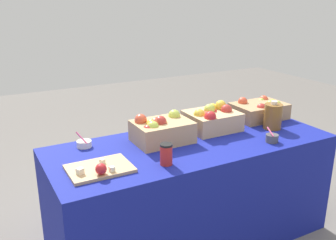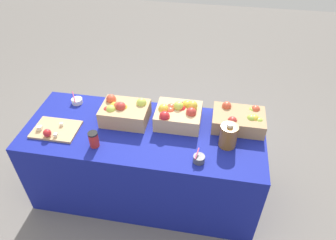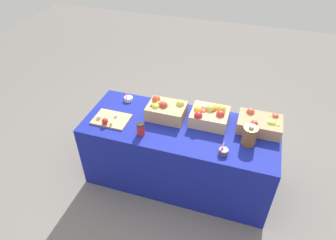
{
  "view_description": "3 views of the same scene",
  "coord_description": "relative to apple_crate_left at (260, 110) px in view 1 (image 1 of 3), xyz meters",
  "views": [
    {
      "loc": [
        -1.24,
        -1.97,
        1.66
      ],
      "look_at": [
        -0.15,
        0.06,
        0.9
      ],
      "focal_mm": 40.3,
      "sensor_mm": 36.0,
      "label": 1
    },
    {
      "loc": [
        0.51,
        -1.76,
        2.37
      ],
      "look_at": [
        0.19,
        0.06,
        0.82
      ],
      "focal_mm": 33.22,
      "sensor_mm": 36.0,
      "label": 2
    },
    {
      "loc": [
        0.57,
        -2.16,
        2.57
      ],
      "look_at": [
        -0.11,
        -0.03,
        0.81
      ],
      "focal_mm": 31.73,
      "sensor_mm": 36.0,
      "label": 3
    }
  ],
  "objects": [
    {
      "name": "apple_crate_middle",
      "position": [
        -0.48,
        -0.03,
        0.01
      ],
      "size": [
        0.36,
        0.3,
        0.19
      ],
      "color": "tan",
      "rests_on": "table"
    },
    {
      "name": "apple_crate_right",
      "position": [
        -0.92,
        -0.08,
        0.02
      ],
      "size": [
        0.37,
        0.27,
        0.19
      ],
      "color": "tan",
      "rests_on": "table"
    },
    {
      "name": "sample_bowl_mid",
      "position": [
        -0.28,
        -0.44,
        -0.04
      ],
      "size": [
        0.08,
        0.09,
        0.09
      ],
      "color": "#4C4C51",
      "rests_on": "table"
    },
    {
      "name": "apple_crate_left",
      "position": [
        0.0,
        0.0,
        0.0
      ],
      "size": [
        0.41,
        0.28,
        0.17
      ],
      "color": "tan",
      "rests_on": "table"
    },
    {
      "name": "table",
      "position": [
        -0.74,
        -0.19,
        -0.44
      ],
      "size": [
        1.9,
        0.76,
        0.74
      ],
      "primitive_type": "cube",
      "color": "navy",
      "rests_on": "ground_plane"
    },
    {
      "name": "cider_jug",
      "position": [
        -0.09,
        -0.23,
        0.02
      ],
      "size": [
        0.13,
        0.13,
        0.21
      ],
      "color": "brown",
      "rests_on": "table"
    },
    {
      "name": "cutting_board_front",
      "position": [
        -1.42,
        -0.31,
        -0.05
      ],
      "size": [
        0.35,
        0.25,
        0.08
      ],
      "color": "tan",
      "rests_on": "table"
    },
    {
      "name": "sample_bowl_near",
      "position": [
        -1.39,
        0.07,
        -0.05
      ],
      "size": [
        0.1,
        0.1,
        0.1
      ],
      "color": "silver",
      "rests_on": "table"
    },
    {
      "name": "coffee_cup",
      "position": [
        -1.06,
        -0.41,
        -0.0
      ],
      "size": [
        0.07,
        0.07,
        0.13
      ],
      "color": "red",
      "rests_on": "table"
    },
    {
      "name": "ground_plane",
      "position": [
        -0.74,
        -0.19,
        -0.81
      ],
      "size": [
        10.0,
        10.0,
        0.0
      ],
      "primitive_type": "plane",
      "color": "slate"
    }
  ]
}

